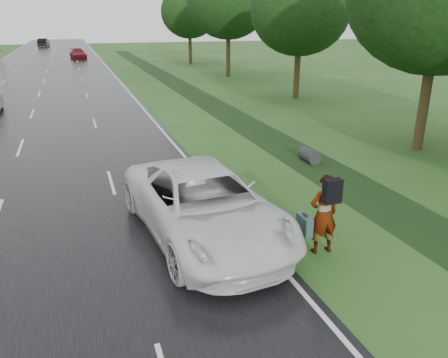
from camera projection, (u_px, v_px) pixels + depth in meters
The scene contains 11 objects.
road at pixel (46, 75), 45.65m from camera, with size 14.00×180.00×0.04m, color black.
edge_stripe_east at pixel (112, 72), 47.69m from camera, with size 0.12×180.00×0.01m, color silver.
center_line at pixel (46, 75), 45.64m from camera, with size 0.12×180.00×0.01m, color silver.
drainage_ditch at pixel (236, 118), 25.79m from camera, with size 2.20×120.00×0.56m.
tree_east_c at pixel (300, 10), 30.42m from camera, with size 7.00×7.00×9.29m.
tree_east_d at pixel (228, 1), 42.38m from camera, with size 8.00×8.00×10.76m.
tree_east_f at pixel (189, 12), 54.99m from camera, with size 7.20×7.20×9.62m.
pedestrian at pixel (323, 213), 10.67m from camera, with size 0.93×0.86×2.06m.
white_pickup at pixel (204, 205), 11.47m from camera, with size 3.02×6.55×1.82m, color white.
far_car_red at pixel (78, 54), 64.07m from camera, with size 1.99×4.90×1.42m, color maroon.
far_car_dark at pixel (44, 43), 91.95m from camera, with size 1.78×5.09×1.68m, color black.
Camera 1 is at (2.59, -5.14, 5.54)m, focal length 35.00 mm.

